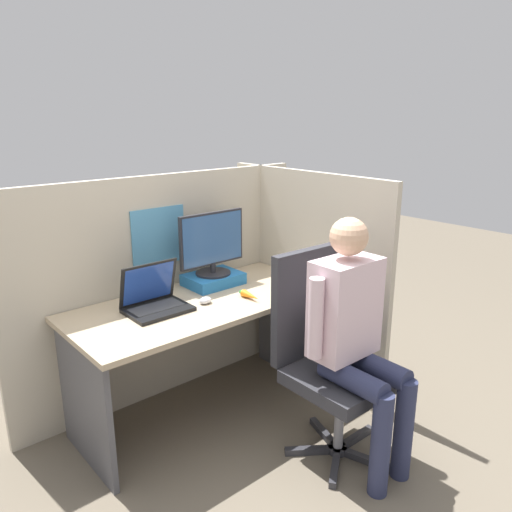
{
  "coord_description": "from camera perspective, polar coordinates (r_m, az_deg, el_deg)",
  "views": [
    {
      "loc": [
        -1.49,
        -1.84,
        1.73
      ],
      "look_at": [
        0.26,
        0.17,
        0.96
      ],
      "focal_mm": 35.0,
      "sensor_mm": 36.0,
      "label": 1
    }
  ],
  "objects": [
    {
      "name": "stapler",
      "position": [
        3.16,
        3.59,
        -2.34
      ],
      "size": [
        0.05,
        0.14,
        0.04
      ],
      "color": "#2D2D33",
      "rests_on": "desk"
    },
    {
      "name": "monitor",
      "position": [
        3.01,
        -5.04,
        1.46
      ],
      "size": [
        0.45,
        0.21,
        0.38
      ],
      "color": "#232328",
      "rests_on": "paper_box"
    },
    {
      "name": "ground_plane",
      "position": [
        2.93,
        -1.76,
        -20.01
      ],
      "size": [
        12.0,
        12.0,
        0.0
      ],
      "primitive_type": "plane",
      "color": "#665B4C"
    },
    {
      "name": "cubicle_panel_back",
      "position": [
        3.13,
        -10.15,
        -3.43
      ],
      "size": [
        1.99,
        0.05,
        1.38
      ],
      "color": "#B7AD99",
      "rests_on": "ground"
    },
    {
      "name": "carrot_toy",
      "position": [
        2.83,
        -0.65,
        -4.56
      ],
      "size": [
        0.05,
        0.15,
        0.05
      ],
      "color": "orange",
      "rests_on": "desk"
    },
    {
      "name": "laptop",
      "position": [
        2.73,
        -11.46,
        -5.1
      ],
      "size": [
        0.33,
        0.25,
        0.26
      ],
      "color": "black",
      "rests_on": "desk"
    },
    {
      "name": "person",
      "position": [
        2.46,
        11.28,
        -8.21
      ],
      "size": [
        0.48,
        0.46,
        1.27
      ],
      "color": "#282D4C",
      "rests_on": "ground"
    },
    {
      "name": "cubicle_panel_right",
      "position": [
        3.27,
        5.57,
        -2.47
      ],
      "size": [
        0.04,
        1.32,
        1.38
      ],
      "color": "#B7AD99",
      "rests_on": "ground"
    },
    {
      "name": "mouse",
      "position": [
        2.78,
        -5.8,
        -5.07
      ],
      "size": [
        0.07,
        0.05,
        0.04
      ],
      "color": "silver",
      "rests_on": "desk"
    },
    {
      "name": "paper_box",
      "position": [
        3.07,
        -4.91,
        -2.66
      ],
      "size": [
        0.33,
        0.25,
        0.07
      ],
      "color": "#236BAD",
      "rests_on": "desk"
    },
    {
      "name": "office_chair",
      "position": [
        2.64,
        7.95,
        -10.94
      ],
      "size": [
        0.52,
        0.56,
        1.06
      ],
      "color": "#2D2D33",
      "rests_on": "ground"
    },
    {
      "name": "desk",
      "position": [
        2.9,
        -6.19,
        -8.22
      ],
      "size": [
        1.49,
        0.69,
        0.71
      ],
      "color": "tan",
      "rests_on": "ground"
    }
  ]
}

